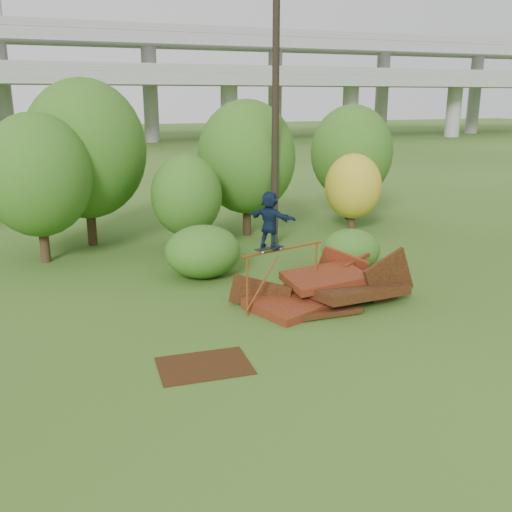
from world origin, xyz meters
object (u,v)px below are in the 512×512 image
object	(u,v)px
skater	(270,220)
flat_plate	(204,366)
utility_pole	(276,104)
scrap_pile	(327,290)

from	to	relation	value
skater	flat_plate	bearing A→B (deg)	100.97
flat_plate	utility_pole	bearing A→B (deg)	58.79
flat_plate	scrap_pile	bearing A→B (deg)	30.56
skater	utility_pole	bearing A→B (deg)	-58.40
scrap_pile	skater	size ratio (longest dim) A/B	3.53
skater	flat_plate	size ratio (longest dim) A/B	0.77
scrap_pile	flat_plate	xyz separation A→B (m)	(-4.60, -2.72, -0.37)
scrap_pile	skater	xyz separation A→B (m)	(-1.85, 0.05, 2.26)
skater	flat_plate	world-z (taller)	skater
skater	utility_pole	world-z (taller)	utility_pole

